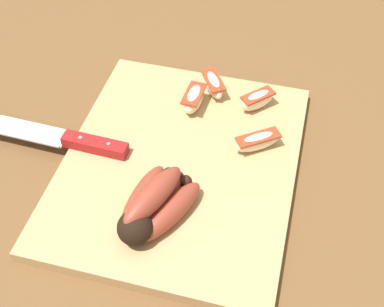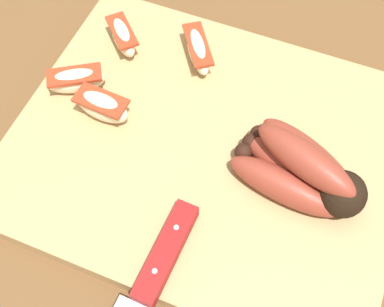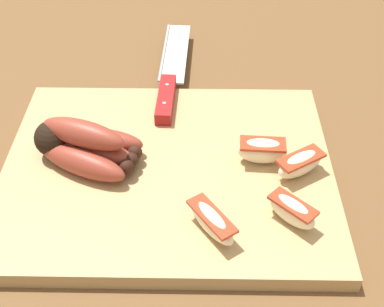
{
  "view_description": "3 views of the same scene",
  "coord_description": "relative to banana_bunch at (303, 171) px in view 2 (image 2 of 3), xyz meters",
  "views": [
    {
      "loc": [
        0.47,
        0.16,
        0.58
      ],
      "look_at": [
        0.0,
        0.04,
        0.04
      ],
      "focal_mm": 47.67,
      "sensor_mm": 36.0,
      "label": 1
    },
    {
      "loc": [
        0.09,
        -0.25,
        0.48
      ],
      "look_at": [
        -0.01,
        -0.01,
        0.04
      ],
      "focal_mm": 48.11,
      "sensor_mm": 36.0,
      "label": 2
    },
    {
      "loc": [
        -0.04,
        0.5,
        0.46
      ],
      "look_at": [
        -0.03,
        0.04,
        0.06
      ],
      "focal_mm": 49.45,
      "sensor_mm": 36.0,
      "label": 3
    }
  ],
  "objects": [
    {
      "name": "ground_plane",
      "position": [
        -0.1,
        -0.01,
        -0.04
      ],
      "size": [
        6.0,
        6.0,
        0.0
      ],
      "primitive_type": "plane",
      "color": "brown"
    },
    {
      "name": "cutting_board",
      "position": [
        -0.1,
        0.01,
        -0.03
      ],
      "size": [
        0.41,
        0.33,
        0.02
      ],
      "primitive_type": "cube",
      "color": "tan",
      "rests_on": "ground_plane"
    },
    {
      "name": "banana_bunch",
      "position": [
        0.0,
        0.0,
        0.0
      ],
      "size": [
        0.14,
        0.1,
        0.06
      ],
      "color": "black",
      "rests_on": "cutting_board"
    },
    {
      "name": "chefs_knife",
      "position": [
        -0.09,
        -0.17,
        -0.02
      ],
      "size": [
        0.04,
        0.28,
        0.02
      ],
      "color": "silver",
      "rests_on": "cutting_board"
    },
    {
      "name": "apple_wedge_near",
      "position": [
        -0.24,
        0.1,
        -0.01
      ],
      "size": [
        0.06,
        0.06,
        0.03
      ],
      "color": "#F4E5C1",
      "rests_on": "cutting_board"
    },
    {
      "name": "apple_wedge_middle",
      "position": [
        -0.26,
        0.02,
        -0.01
      ],
      "size": [
        0.07,
        0.05,
        0.03
      ],
      "color": "#F4E5C1",
      "rests_on": "cutting_board"
    },
    {
      "name": "apple_wedge_far",
      "position": [
        -0.15,
        0.11,
        -0.01
      ],
      "size": [
        0.06,
        0.07,
        0.03
      ],
      "color": "#F4E5C1",
      "rests_on": "cutting_board"
    },
    {
      "name": "apple_wedge_extra",
      "position": [
        -0.22,
        -0.0,
        -0.01
      ],
      "size": [
        0.06,
        0.03,
        0.03
      ],
      "color": "#F4E5C1",
      "rests_on": "cutting_board"
    }
  ]
}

